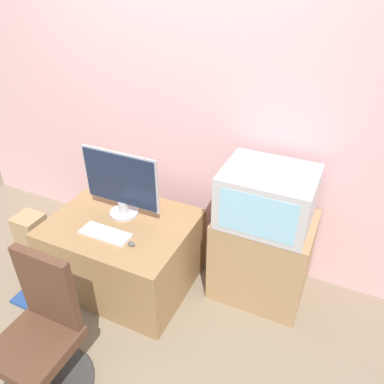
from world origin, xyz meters
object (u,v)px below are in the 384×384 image
(keyboard, at_px, (105,234))
(cardboard_box_lower, at_px, (39,259))
(crt_tv, at_px, (267,197))
(office_chair, at_px, (43,342))
(main_monitor, at_px, (121,183))
(book, at_px, (28,299))
(mouse, at_px, (131,244))

(keyboard, bearing_deg, cardboard_box_lower, -173.22)
(crt_tv, height_order, office_chair, crt_tv)
(keyboard, bearing_deg, main_monitor, 94.20)
(main_monitor, xyz_separation_m, crt_tv, (0.99, 0.21, 0.03))
(crt_tv, xyz_separation_m, office_chair, (-0.89, -1.21, -0.50))
(crt_tv, relative_size, book, 2.87)
(keyboard, relative_size, office_chair, 0.40)
(mouse, distance_m, cardboard_box_lower, 0.96)
(main_monitor, height_order, crt_tv, main_monitor)
(crt_tv, xyz_separation_m, book, (-1.51, -0.81, -0.84))
(main_monitor, distance_m, book, 1.14)
(main_monitor, height_order, book, main_monitor)
(mouse, bearing_deg, keyboard, 174.05)
(main_monitor, distance_m, crt_tv, 1.01)
(cardboard_box_lower, height_order, book, cardboard_box_lower)
(main_monitor, height_order, cardboard_box_lower, main_monitor)
(cardboard_box_lower, bearing_deg, crt_tv, 18.94)
(main_monitor, distance_m, mouse, 0.45)
(main_monitor, distance_m, cardboard_box_lower, 0.97)
(main_monitor, relative_size, mouse, 11.73)
(cardboard_box_lower, bearing_deg, office_chair, -42.47)
(crt_tv, bearing_deg, keyboard, -153.84)
(crt_tv, bearing_deg, book, -151.70)
(cardboard_box_lower, bearing_deg, book, -69.11)
(book, bearing_deg, main_monitor, 48.97)
(keyboard, height_order, cardboard_box_lower, keyboard)
(main_monitor, bearing_deg, cardboard_box_lower, -151.43)
(mouse, height_order, book, mouse)
(crt_tv, relative_size, cardboard_box_lower, 1.88)
(keyboard, xyz_separation_m, book, (-0.54, -0.34, -0.56))
(keyboard, relative_size, book, 1.77)
(office_chair, height_order, book, office_chair)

